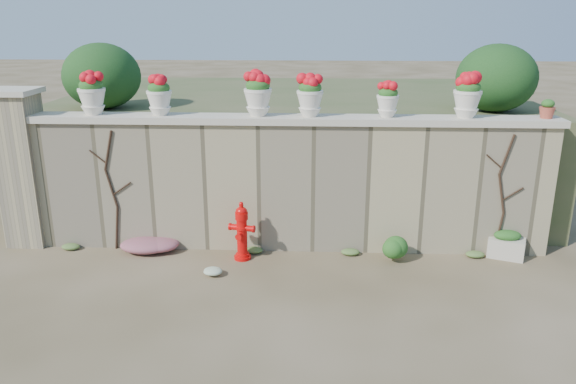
# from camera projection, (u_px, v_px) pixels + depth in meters

# --- Properties ---
(ground) EXTENTS (80.00, 80.00, 0.00)m
(ground) POSITION_uv_depth(u_px,v_px,m) (280.00, 301.00, 7.28)
(ground) COLOR #4B3F25
(ground) RESTS_ON ground
(stone_wall) EXTENTS (8.00, 0.40, 2.00)m
(stone_wall) POSITION_uv_depth(u_px,v_px,m) (287.00, 187.00, 8.69)
(stone_wall) COLOR #9A8C67
(stone_wall) RESTS_ON ground
(wall_cap) EXTENTS (8.10, 0.52, 0.10)m
(wall_cap) POSITION_uv_depth(u_px,v_px,m) (287.00, 119.00, 8.38)
(wall_cap) COLOR beige
(wall_cap) RESTS_ON stone_wall
(gate_pillar) EXTENTS (0.72, 0.72, 2.48)m
(gate_pillar) POSITION_uv_depth(u_px,v_px,m) (23.00, 167.00, 8.80)
(gate_pillar) COLOR #9A8C67
(gate_pillar) RESTS_ON ground
(raised_fill) EXTENTS (9.00, 6.00, 2.00)m
(raised_fill) POSITION_uv_depth(u_px,v_px,m) (294.00, 142.00, 11.74)
(raised_fill) COLOR #384C23
(raised_fill) RESTS_ON ground
(back_shrub_left) EXTENTS (1.30, 1.30, 1.10)m
(back_shrub_left) POSITION_uv_depth(u_px,v_px,m) (102.00, 76.00, 9.51)
(back_shrub_left) COLOR #143814
(back_shrub_left) RESTS_ON raised_fill
(back_shrub_right) EXTENTS (1.30, 1.30, 1.10)m
(back_shrub_right) POSITION_uv_depth(u_px,v_px,m) (496.00, 78.00, 9.21)
(back_shrub_right) COLOR #143814
(back_shrub_right) RESTS_ON raised_fill
(vine_left) EXTENTS (0.60, 0.04, 1.91)m
(vine_left) POSITION_uv_depth(u_px,v_px,m) (112.00, 189.00, 8.61)
(vine_left) COLOR black
(vine_left) RESTS_ON ground
(vine_right) EXTENTS (0.60, 0.04, 1.91)m
(vine_right) POSITION_uv_depth(u_px,v_px,m) (502.00, 194.00, 8.34)
(vine_right) COLOR black
(vine_right) RESTS_ON ground
(fire_hydrant) EXTENTS (0.39, 0.28, 0.90)m
(fire_hydrant) POSITION_uv_depth(u_px,v_px,m) (242.00, 231.00, 8.40)
(fire_hydrant) COLOR red
(fire_hydrant) RESTS_ON ground
(planter_box) EXTENTS (0.60, 0.47, 0.44)m
(planter_box) POSITION_uv_depth(u_px,v_px,m) (506.00, 245.00, 8.53)
(planter_box) COLOR beige
(planter_box) RESTS_ON ground
(green_shrub) EXTENTS (0.54, 0.48, 0.51)m
(green_shrub) POSITION_uv_depth(u_px,v_px,m) (395.00, 246.00, 8.35)
(green_shrub) COLOR #1E5119
(green_shrub) RESTS_ON ground
(magenta_clump) EXTENTS (1.00, 0.67, 0.27)m
(magenta_clump) POSITION_uv_depth(u_px,v_px,m) (154.00, 245.00, 8.71)
(magenta_clump) COLOR #D0297E
(magenta_clump) RESTS_ON ground
(white_flowers) EXTENTS (0.44, 0.35, 0.16)m
(white_flowers) POSITION_uv_depth(u_px,v_px,m) (216.00, 270.00, 7.97)
(white_flowers) COLOR white
(white_flowers) RESTS_ON ground
(urn_pot_0) EXTENTS (0.41, 0.41, 0.64)m
(urn_pot_0) POSITION_uv_depth(u_px,v_px,m) (92.00, 94.00, 8.40)
(urn_pot_0) COLOR silver
(urn_pot_0) RESTS_ON wall_cap
(urn_pot_1) EXTENTS (0.38, 0.38, 0.59)m
(urn_pot_1) POSITION_uv_depth(u_px,v_px,m) (159.00, 96.00, 8.36)
(urn_pot_1) COLOR silver
(urn_pot_1) RESTS_ON wall_cap
(urn_pot_2) EXTENTS (0.41, 0.41, 0.65)m
(urn_pot_2) POSITION_uv_depth(u_px,v_px,m) (258.00, 94.00, 8.28)
(urn_pot_2) COLOR silver
(urn_pot_2) RESTS_ON wall_cap
(urn_pot_3) EXTENTS (0.39, 0.39, 0.61)m
(urn_pot_3) POSITION_uv_depth(u_px,v_px,m) (310.00, 96.00, 8.25)
(urn_pot_3) COLOR silver
(urn_pot_3) RESTS_ON wall_cap
(urn_pot_4) EXTENTS (0.33, 0.33, 0.52)m
(urn_pot_4) POSITION_uv_depth(u_px,v_px,m) (388.00, 100.00, 8.22)
(urn_pot_4) COLOR silver
(urn_pot_4) RESTS_ON wall_cap
(urn_pot_5) EXTENTS (0.41, 0.41, 0.64)m
(urn_pot_5) POSITION_uv_depth(u_px,v_px,m) (467.00, 96.00, 8.15)
(urn_pot_5) COLOR silver
(urn_pot_5) RESTS_ON wall_cap
(terracotta_pot) EXTENTS (0.22, 0.22, 0.27)m
(terracotta_pot) POSITION_uv_depth(u_px,v_px,m) (547.00, 110.00, 8.15)
(terracotta_pot) COLOR #AB4734
(terracotta_pot) RESTS_ON wall_cap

